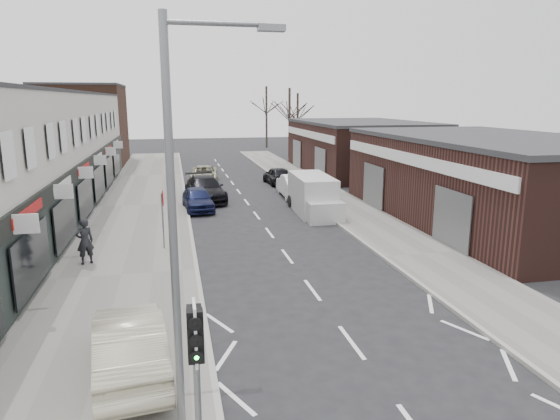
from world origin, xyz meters
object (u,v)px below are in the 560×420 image
pedestrian (85,241)px  parked_car_right_a (294,185)px  parked_car_left_c (204,174)px  parked_car_left_b (205,189)px  warning_sign (163,202)px  street_lamp (181,209)px  traffic_light (196,347)px  sedan_on_pavement (130,344)px  parked_car_right_b (278,175)px  white_van (313,196)px  parked_car_left_a (198,199)px

pedestrian → parked_car_right_a: (11.75, 12.77, -0.25)m
pedestrian → parked_car_left_c: bearing=-131.2°
parked_car_left_b → warning_sign: bearing=-108.3°
street_lamp → parked_car_left_c: size_ratio=1.70×
parked_car_left_c → parked_car_left_b: bearing=-87.5°
traffic_light → pedestrian: size_ratio=1.64×
sedan_on_pavement → parked_car_right_b: sedan_on_pavement is taller
pedestrian → warning_sign: bearing=-177.5°
warning_sign → sedan_on_pavement: size_ratio=0.59×
sedan_on_pavement → pedestrian: 9.30m
street_lamp → parked_car_right_b: size_ratio=1.92×
white_van → parked_car_left_b: 7.94m
traffic_light → sedan_on_pavement: (-1.46, 3.42, -1.54)m
street_lamp → parked_car_left_c: bearing=85.8°
pedestrian → parked_car_right_b: (11.75, 18.22, -0.35)m
traffic_light → street_lamp: bearing=95.9°
parked_car_left_b → white_van: bearing=-46.1°
warning_sign → white_van: warning_sign is taller
white_van → parked_car_right_a: (0.10, 5.23, -0.25)m
traffic_light → parked_car_left_a: size_ratio=0.75×
white_van → parked_car_left_b: size_ratio=1.05×
white_van → parked_car_left_a: white_van is taller
pedestrian → parked_car_left_b: 13.90m
parked_car_left_a → pedestrian: bearing=-121.4°
street_lamp → parked_car_left_b: bearing=85.5°
white_van → parked_car_left_b: (-6.03, 5.16, -0.25)m
traffic_light → parked_car_right_b: traffic_light is taller
street_lamp → parked_car_left_a: 21.38m
street_lamp → parked_car_left_b: (1.89, 23.90, -3.81)m
white_van → sedan_on_pavement: (-9.26, -16.53, -0.19)m
street_lamp → parked_car_left_a: street_lamp is taller
white_van → pedestrian: white_van is taller
parked_car_left_b → street_lamp: bearing=-100.0°
warning_sign → pedestrian: bearing=-152.6°
sedan_on_pavement → parked_car_right_a: bearing=-120.1°
parked_car_left_a → parked_car_right_a: parked_car_right_a is taller
sedan_on_pavement → parked_car_right_b: 28.78m
parked_car_left_b → parked_car_left_c: parked_car_left_b is taller
traffic_light → parked_car_right_a: 26.45m
sedan_on_pavement → parked_car_left_c: sedan_on_pavement is taller
warning_sign → pedestrian: (-3.09, -1.60, -1.14)m
parked_car_left_a → parked_car_right_a: size_ratio=0.85×
sedan_on_pavement → parked_car_left_c: (3.66, 29.65, -0.22)m
street_lamp → warning_sign: 13.04m
white_van → parked_car_left_a: (-6.67, 2.23, -0.35)m
white_van → parked_car_right_a: size_ratio=1.19×
traffic_light → parked_car_left_c: size_ratio=0.66×
pedestrian → sedan_on_pavement: bearing=80.0°
street_lamp → parked_car_right_b: bearing=74.7°
parked_car_left_c → parked_car_right_a: bearing=-48.6°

